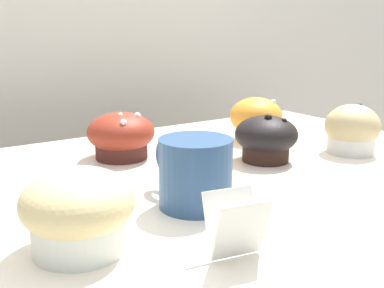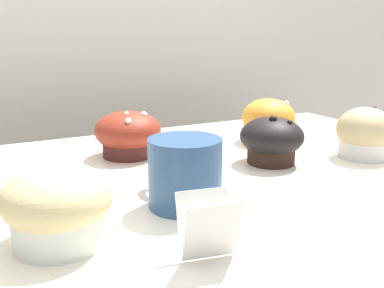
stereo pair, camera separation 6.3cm
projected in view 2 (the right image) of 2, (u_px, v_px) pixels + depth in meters
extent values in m
cube|color=beige|center=(82.00, 130.00, 1.15)|extent=(3.20, 0.10, 1.80)
cylinder|color=silver|center=(364.00, 144.00, 0.72)|extent=(0.08, 0.08, 0.05)
ellipsoid|color=tan|center=(365.00, 130.00, 0.72)|extent=(0.09, 0.09, 0.07)
sphere|color=navy|center=(374.00, 108.00, 0.72)|extent=(0.01, 0.01, 0.01)
cylinder|color=#471F1A|center=(128.00, 143.00, 0.73)|extent=(0.08, 0.08, 0.04)
ellipsoid|color=maroon|center=(128.00, 130.00, 0.73)|extent=(0.11, 0.11, 0.06)
sphere|color=white|center=(128.00, 121.00, 0.69)|extent=(0.01, 0.01, 0.01)
sphere|color=white|center=(127.00, 114.00, 0.70)|extent=(0.01, 0.01, 0.01)
sphere|color=white|center=(144.00, 115.00, 0.71)|extent=(0.01, 0.01, 0.01)
cylinder|color=silver|center=(59.00, 221.00, 0.43)|extent=(0.09, 0.09, 0.05)
ellipsoid|color=#D7C181|center=(57.00, 197.00, 0.42)|extent=(0.11, 0.11, 0.06)
cylinder|color=black|center=(271.00, 150.00, 0.69)|extent=(0.07, 0.07, 0.04)
ellipsoid|color=black|center=(272.00, 136.00, 0.69)|extent=(0.10, 0.10, 0.06)
sphere|color=black|center=(271.00, 119.00, 0.67)|extent=(0.01, 0.01, 0.01)
sphere|color=black|center=(290.00, 123.00, 0.67)|extent=(0.01, 0.01, 0.01)
sphere|color=black|center=(272.00, 119.00, 0.67)|extent=(0.01, 0.01, 0.01)
cylinder|color=#C88634|center=(268.00, 130.00, 0.82)|extent=(0.07, 0.07, 0.04)
ellipsoid|color=orange|center=(268.00, 118.00, 0.82)|extent=(0.10, 0.10, 0.07)
sphere|color=white|center=(286.00, 104.00, 0.81)|extent=(0.01, 0.01, 0.01)
cylinder|color=navy|center=(185.00, 173.00, 0.52)|extent=(0.09, 0.09, 0.08)
torus|color=navy|center=(162.00, 156.00, 0.57)|extent=(0.01, 0.05, 0.05)
cylinder|color=black|center=(185.00, 142.00, 0.51)|extent=(0.08, 0.08, 0.01)
cube|color=white|center=(205.00, 222.00, 0.41)|extent=(0.05, 0.03, 0.06)
cube|color=silver|center=(212.00, 231.00, 0.39)|extent=(0.05, 0.03, 0.06)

